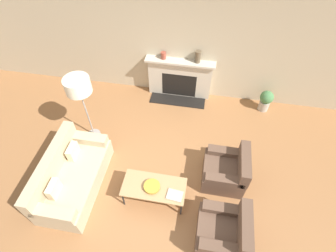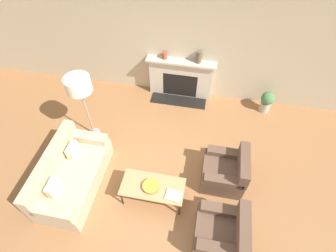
# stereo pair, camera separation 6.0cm
# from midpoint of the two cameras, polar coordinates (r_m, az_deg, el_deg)

# --- Properties ---
(ground_plane) EXTENTS (18.00, 18.00, 0.00)m
(ground_plane) POSITION_cam_midpoint_polar(r_m,az_deg,el_deg) (5.37, -3.26, -13.97)
(ground_plane) COLOR #99663D
(wall_back) EXTENTS (18.00, 0.06, 2.90)m
(wall_back) POSITION_cam_midpoint_polar(r_m,az_deg,el_deg) (6.36, 2.24, 17.63)
(wall_back) COLOR #BCAD8E
(wall_back) RESTS_ON ground_plane
(fireplace) EXTENTS (1.71, 0.59, 1.07)m
(fireplace) POSITION_cam_midpoint_polar(r_m,az_deg,el_deg) (6.78, 2.29, 10.26)
(fireplace) COLOR beige
(fireplace) RESTS_ON ground_plane
(couch) EXTENTS (0.92, 1.83, 0.86)m
(couch) POSITION_cam_midpoint_polar(r_m,az_deg,el_deg) (5.50, -20.62, -10.26)
(couch) COLOR tan
(couch) RESTS_ON ground_plane
(armchair_near) EXTENTS (0.82, 0.82, 0.82)m
(armchair_near) POSITION_cam_midpoint_polar(r_m,az_deg,el_deg) (4.83, 11.76, -21.66)
(armchair_near) COLOR brown
(armchair_near) RESTS_ON ground_plane
(armchair_far) EXTENTS (0.82, 0.82, 0.82)m
(armchair_far) POSITION_cam_midpoint_polar(r_m,az_deg,el_deg) (5.36, 12.29, -9.50)
(armchair_far) COLOR brown
(armchair_far) RESTS_ON ground_plane
(coffee_table) EXTENTS (1.17, 0.56, 0.44)m
(coffee_table) POSITION_cam_midpoint_polar(r_m,az_deg,el_deg) (4.95, -3.42, -13.18)
(coffee_table) COLOR tan
(coffee_table) RESTS_ON ground_plane
(bowl) EXTENTS (0.30, 0.30, 0.06)m
(bowl) POSITION_cam_midpoint_polar(r_m,az_deg,el_deg) (4.88, -3.88, -12.98)
(bowl) COLOR #BC8E2D
(bowl) RESTS_ON coffee_table
(book) EXTENTS (0.30, 0.24, 0.02)m
(book) POSITION_cam_midpoint_polar(r_m,az_deg,el_deg) (4.82, 1.11, -14.85)
(book) COLOR #B2A893
(book) RESTS_ON coffee_table
(floor_lamp) EXTENTS (0.51, 0.51, 1.65)m
(floor_lamp) POSITION_cam_midpoint_polar(r_m,az_deg,el_deg) (5.40, -19.24, 7.88)
(floor_lamp) COLOR gray
(floor_lamp) RESTS_ON ground_plane
(mantel_vase_left) EXTENTS (0.13, 0.13, 0.17)m
(mantel_vase_left) POSITION_cam_midpoint_polar(r_m,az_deg,el_deg) (6.47, -1.28, 15.11)
(mantel_vase_left) COLOR brown
(mantel_vase_left) RESTS_ON fireplace
(mantel_vase_center_left) EXTENTS (0.14, 0.14, 0.29)m
(mantel_vase_center_left) POSITION_cam_midpoint_polar(r_m,az_deg,el_deg) (6.35, 6.21, 14.77)
(mantel_vase_center_left) COLOR brown
(mantel_vase_center_left) RESTS_ON fireplace
(potted_plant) EXTENTS (0.33, 0.33, 0.57)m
(potted_plant) POSITION_cam_midpoint_polar(r_m,az_deg,el_deg) (6.91, 20.29, 5.35)
(potted_plant) COLOR #B2A899
(potted_plant) RESTS_ON ground_plane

